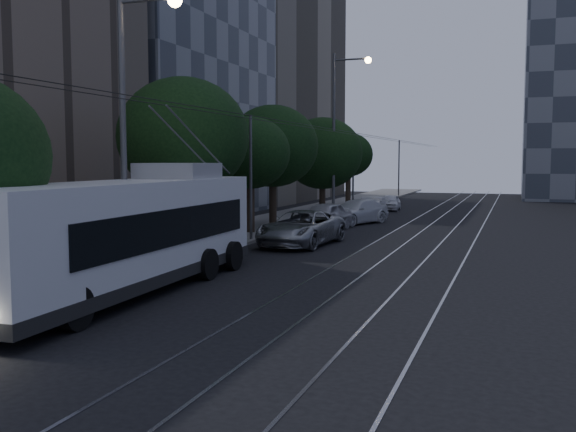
{
  "coord_description": "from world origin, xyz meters",
  "views": [
    {
      "loc": [
        6.58,
        -17.93,
        3.9
      ],
      "look_at": [
        -1.03,
        3.3,
        1.92
      ],
      "focal_mm": 40.0,
      "sensor_mm": 36.0,
      "label": 1
    }
  ],
  "objects_px": {
    "car_white_b": "(356,212)",
    "car_white_d": "(390,202)",
    "trolleybus": "(130,233)",
    "pickup_silver": "(301,228)",
    "car_white_c": "(372,207)",
    "streetlamp_near": "(134,107)",
    "car_white_a": "(324,216)",
    "streetlamp_far": "(340,120)"
  },
  "relations": [
    {
      "from": "car_white_b",
      "to": "car_white_d",
      "type": "xyz_separation_m",
      "value": [
        0.0,
        11.19,
        -0.11
      ]
    },
    {
      "from": "trolleybus",
      "to": "car_white_b",
      "type": "bearing_deg",
      "value": 84.82
    },
    {
      "from": "car_white_b",
      "to": "pickup_silver",
      "type": "bearing_deg",
      "value": -66.97
    },
    {
      "from": "car_white_d",
      "to": "trolleybus",
      "type": "bearing_deg",
      "value": -97.39
    },
    {
      "from": "car_white_b",
      "to": "car_white_d",
      "type": "relative_size",
      "value": 1.39
    },
    {
      "from": "car_white_c",
      "to": "pickup_silver",
      "type": "bearing_deg",
      "value": -95.04
    },
    {
      "from": "car_white_b",
      "to": "streetlamp_near",
      "type": "relative_size",
      "value": 0.55
    },
    {
      "from": "car_white_a",
      "to": "streetlamp_far",
      "type": "bearing_deg",
      "value": 107.2
    },
    {
      "from": "car_white_a",
      "to": "car_white_d",
      "type": "relative_size",
      "value": 1.28
    },
    {
      "from": "car_white_b",
      "to": "streetlamp_far",
      "type": "height_order",
      "value": "streetlamp_far"
    },
    {
      "from": "car_white_c",
      "to": "car_white_b",
      "type": "bearing_deg",
      "value": -95.04
    },
    {
      "from": "car_white_c",
      "to": "streetlamp_near",
      "type": "distance_m",
      "value": 25.93
    },
    {
      "from": "pickup_silver",
      "to": "car_white_c",
      "type": "height_order",
      "value": "pickup_silver"
    },
    {
      "from": "trolleybus",
      "to": "car_white_c",
      "type": "distance_m",
      "value": 26.85
    },
    {
      "from": "pickup_silver",
      "to": "car_white_d",
      "type": "bearing_deg",
      "value": 93.92
    },
    {
      "from": "car_white_d",
      "to": "streetlamp_near",
      "type": "xyz_separation_m",
      "value": [
        -2.1,
        -32.01,
        4.94
      ]
    },
    {
      "from": "car_white_d",
      "to": "streetlamp_near",
      "type": "distance_m",
      "value": 32.46
    },
    {
      "from": "pickup_silver",
      "to": "streetlamp_near",
      "type": "bearing_deg",
      "value": -97.64
    },
    {
      "from": "pickup_silver",
      "to": "car_white_b",
      "type": "xyz_separation_m",
      "value": [
        0.0,
        10.56,
        -0.06
      ]
    },
    {
      "from": "car_white_a",
      "to": "car_white_c",
      "type": "bearing_deg",
      "value": 93.21
    },
    {
      "from": "streetlamp_near",
      "to": "streetlamp_far",
      "type": "relative_size",
      "value": 0.83
    },
    {
      "from": "trolleybus",
      "to": "car_white_b",
      "type": "relative_size",
      "value": 2.55
    },
    {
      "from": "trolleybus",
      "to": "streetlamp_near",
      "type": "height_order",
      "value": "streetlamp_near"
    },
    {
      "from": "streetlamp_far",
      "to": "car_white_d",
      "type": "bearing_deg",
      "value": 74.37
    },
    {
      "from": "car_white_d",
      "to": "pickup_silver",
      "type": "bearing_deg",
      "value": -94.99
    },
    {
      "from": "trolleybus",
      "to": "streetlamp_far",
      "type": "xyz_separation_m",
      "value": [
        -0.67,
        26.01,
        4.81
      ]
    },
    {
      "from": "car_white_a",
      "to": "car_white_b",
      "type": "xyz_separation_m",
      "value": [
        0.76,
        4.4,
        -0.06
      ]
    },
    {
      "from": "pickup_silver",
      "to": "streetlamp_far",
      "type": "xyz_separation_m",
      "value": [
        -2.07,
        14.34,
        5.77
      ]
    },
    {
      "from": "car_white_a",
      "to": "car_white_c",
      "type": "relative_size",
      "value": 1.11
    },
    {
      "from": "pickup_silver",
      "to": "trolleybus",
      "type": "bearing_deg",
      "value": -92.92
    },
    {
      "from": "pickup_silver",
      "to": "car_white_a",
      "type": "bearing_deg",
      "value": 100.93
    },
    {
      "from": "trolleybus",
      "to": "car_white_c",
      "type": "relative_size",
      "value": 3.07
    },
    {
      "from": "car_white_d",
      "to": "streetlamp_near",
      "type": "bearing_deg",
      "value": -98.74
    },
    {
      "from": "trolleybus",
      "to": "car_white_a",
      "type": "xyz_separation_m",
      "value": [
        0.64,
        17.84,
        -0.96
      ]
    },
    {
      "from": "trolleybus",
      "to": "pickup_silver",
      "type": "xyz_separation_m",
      "value": [
        1.4,
        11.67,
        -0.96
      ]
    },
    {
      "from": "car_white_c",
      "to": "streetlamp_far",
      "type": "xyz_separation_m",
      "value": [
        -2.07,
        -0.78,
        5.87
      ]
    },
    {
      "from": "car_white_a",
      "to": "streetlamp_near",
      "type": "relative_size",
      "value": 0.51
    },
    {
      "from": "pickup_silver",
      "to": "car_white_d",
      "type": "xyz_separation_m",
      "value": [
        0.0,
        21.75,
        -0.17
      ]
    },
    {
      "from": "streetlamp_near",
      "to": "streetlamp_far",
      "type": "xyz_separation_m",
      "value": [
        0.02,
        24.6,
        1.0
      ]
    },
    {
      "from": "pickup_silver",
      "to": "streetlamp_far",
      "type": "bearing_deg",
      "value": 102.15
    },
    {
      "from": "streetlamp_near",
      "to": "car_white_c",
      "type": "bearing_deg",
      "value": 85.27
    },
    {
      "from": "trolleybus",
      "to": "car_white_a",
      "type": "distance_m",
      "value": 17.88
    }
  ]
}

